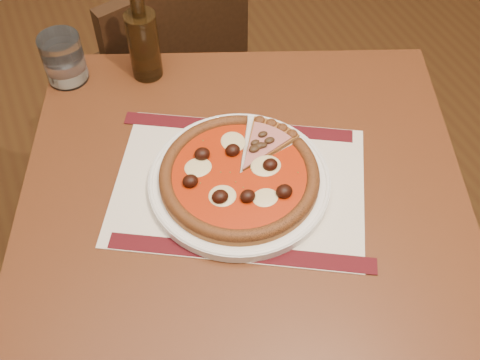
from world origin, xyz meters
The scene contains 8 objects.
table centered at (-0.48, 1.05, 0.65)m, with size 1.04×1.04×0.75m.
chair_far centered at (-0.44, 1.70, 0.48)m, with size 0.48×0.48×0.84m.
placemat centered at (-0.48, 1.08, 0.75)m, with size 0.45×0.32×0.00m, color beige.
plate centered at (-0.48, 1.08, 0.76)m, with size 0.33×0.33×0.02m, color white.
pizza centered at (-0.48, 1.08, 0.78)m, with size 0.28×0.28×0.04m.
ham_slice centered at (-0.40, 1.14, 0.78)m, with size 0.13×0.12×0.02m.
water_glass centered at (-0.70, 1.48, 0.80)m, with size 0.08×0.08×0.10m, color white.
bottle centered at (-0.54, 1.43, 0.83)m, with size 0.06×0.06×0.21m.
Camera 1 is at (-0.74, 0.46, 1.61)m, focal length 45.00 mm.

